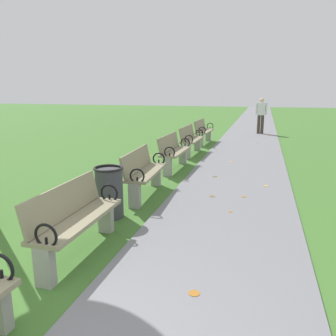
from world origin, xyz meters
The scene contains 9 objects.
paved_walkway centered at (1.17, 18.00, 0.01)m, with size 2.34×44.00×0.02m, color slate.
park_bench_2 centered at (-0.50, 2.17, 0.49)m, with size 0.47×1.60×0.90m.
park_bench_3 centered at (-0.50, 4.73, 0.49)m, with size 0.55×1.62×0.90m.
park_bench_4 centered at (-0.50, 7.06, 0.49)m, with size 0.51×1.61×0.90m.
park_bench_5 centered at (-0.50, 9.25, 0.49)m, with size 0.51×1.61×0.90m.
park_bench_6 centered at (-0.50, 11.58, 0.49)m, with size 0.54×1.62×0.90m.
pedestrian_walking centered at (1.57, 15.08, 0.93)m, with size 0.53×0.22×1.62m.
trash_bin centered at (-0.65, 3.48, 0.42)m, with size 0.48×0.48×0.84m.
scattered_leaves centered at (0.98, 6.86, 0.02)m, with size 4.03×13.84×0.02m.
Camera 1 is at (1.68, -1.38, 2.05)m, focal length 36.70 mm.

